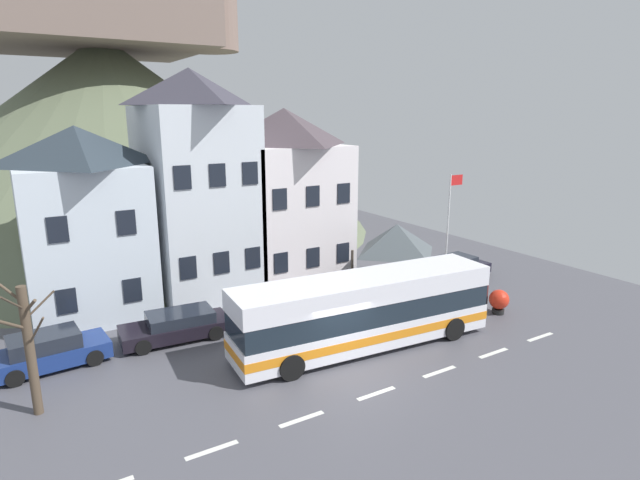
{
  "coord_description": "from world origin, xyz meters",
  "views": [
    {
      "loc": [
        -10.15,
        -14.39,
        9.54
      ],
      "look_at": [
        1.52,
        4.72,
        4.02
      ],
      "focal_mm": 29.0,
      "sensor_mm": 36.0,
      "label": 1
    }
  ],
  "objects_px": {
    "pedestrian_00": "(475,300)",
    "pedestrian_01": "(485,292)",
    "flagpole": "(449,221)",
    "pedestrian_02": "(437,290)",
    "public_bench": "(356,280)",
    "townhouse_00": "(84,222)",
    "parked_car_02": "(49,351)",
    "parked_car_00": "(381,280)",
    "townhouse_02": "(285,195)",
    "harbour_buoy": "(499,300)",
    "bare_tree_01": "(29,347)",
    "bus_shelter": "(397,239)",
    "hilltop_castle": "(110,129)",
    "transit_bus": "(364,312)",
    "parked_car_01": "(177,326)",
    "pedestrian_03": "(451,287)",
    "townhouse_01": "(195,184)",
    "parked_car_03": "(455,267)"
  },
  "relations": [
    {
      "from": "townhouse_00",
      "to": "pedestrian_01",
      "type": "bearing_deg",
      "value": -31.08
    },
    {
      "from": "pedestrian_00",
      "to": "pedestrian_01",
      "type": "relative_size",
      "value": 0.98
    },
    {
      "from": "pedestrian_01",
      "to": "flagpole",
      "type": "distance_m",
      "value": 4.91
    },
    {
      "from": "pedestrian_01",
      "to": "pedestrian_03",
      "type": "height_order",
      "value": "pedestrian_01"
    },
    {
      "from": "pedestrian_02",
      "to": "flagpole",
      "type": "height_order",
      "value": "flagpole"
    },
    {
      "from": "pedestrian_01",
      "to": "parked_car_01",
      "type": "bearing_deg",
      "value": 161.86
    },
    {
      "from": "parked_car_01",
      "to": "bare_tree_01",
      "type": "xyz_separation_m",
      "value": [
        -5.58,
        -3.35,
        1.76
      ]
    },
    {
      "from": "bus_shelter",
      "to": "parked_car_03",
      "type": "distance_m",
      "value": 5.86
    },
    {
      "from": "transit_bus",
      "to": "pedestrian_02",
      "type": "distance_m",
      "value": 6.27
    },
    {
      "from": "hilltop_castle",
      "to": "pedestrian_02",
      "type": "height_order",
      "value": "hilltop_castle"
    },
    {
      "from": "townhouse_00",
      "to": "pedestrian_02",
      "type": "xyz_separation_m",
      "value": [
        15.0,
        -8.38,
        -3.64
      ]
    },
    {
      "from": "hilltop_castle",
      "to": "bus_shelter",
      "type": "bearing_deg",
      "value": -69.38
    },
    {
      "from": "public_bench",
      "to": "bare_tree_01",
      "type": "distance_m",
      "value": 16.88
    },
    {
      "from": "pedestrian_01",
      "to": "bus_shelter",
      "type": "bearing_deg",
      "value": 122.95
    },
    {
      "from": "bus_shelter",
      "to": "pedestrian_01",
      "type": "height_order",
      "value": "bus_shelter"
    },
    {
      "from": "transit_bus",
      "to": "parked_car_01",
      "type": "xyz_separation_m",
      "value": [
        -6.45,
        4.84,
        -0.94
      ]
    },
    {
      "from": "hilltop_castle",
      "to": "transit_bus",
      "type": "distance_m",
      "value": 30.05
    },
    {
      "from": "pedestrian_02",
      "to": "parked_car_02",
      "type": "bearing_deg",
      "value": 170.39
    },
    {
      "from": "bus_shelter",
      "to": "parked_car_03",
      "type": "relative_size",
      "value": 0.94
    },
    {
      "from": "parked_car_00",
      "to": "pedestrian_03",
      "type": "height_order",
      "value": "pedestrian_03"
    },
    {
      "from": "pedestrian_00",
      "to": "public_bench",
      "type": "height_order",
      "value": "pedestrian_00"
    },
    {
      "from": "townhouse_00",
      "to": "parked_car_02",
      "type": "xyz_separation_m",
      "value": [
        -2.32,
        -5.44,
        -3.82
      ]
    },
    {
      "from": "parked_car_00",
      "to": "bare_tree_01",
      "type": "xyz_separation_m",
      "value": [
        -17.05,
        -3.8,
        1.77
      ]
    },
    {
      "from": "townhouse_00",
      "to": "flagpole",
      "type": "relative_size",
      "value": 1.43
    },
    {
      "from": "pedestrian_00",
      "to": "harbour_buoy",
      "type": "xyz_separation_m",
      "value": [
        1.36,
        -0.32,
        -0.21
      ]
    },
    {
      "from": "bus_shelter",
      "to": "flagpole",
      "type": "height_order",
      "value": "flagpole"
    },
    {
      "from": "townhouse_00",
      "to": "pedestrian_03",
      "type": "height_order",
      "value": "townhouse_00"
    },
    {
      "from": "transit_bus",
      "to": "flagpole",
      "type": "distance_m",
      "value": 9.95
    },
    {
      "from": "townhouse_01",
      "to": "bus_shelter",
      "type": "xyz_separation_m",
      "value": [
        8.45,
        -6.63,
        -2.73
      ]
    },
    {
      "from": "parked_car_01",
      "to": "pedestrian_00",
      "type": "distance_m",
      "value": 13.81
    },
    {
      "from": "harbour_buoy",
      "to": "bare_tree_01",
      "type": "bearing_deg",
      "value": 174.41
    },
    {
      "from": "pedestrian_00",
      "to": "public_bench",
      "type": "distance_m",
      "value": 6.83
    },
    {
      "from": "townhouse_00",
      "to": "pedestrian_02",
      "type": "distance_m",
      "value": 17.56
    },
    {
      "from": "bare_tree_01",
      "to": "hilltop_castle",
      "type": "bearing_deg",
      "value": 74.31
    },
    {
      "from": "parked_car_03",
      "to": "harbour_buoy",
      "type": "bearing_deg",
      "value": -116.42
    },
    {
      "from": "parked_car_01",
      "to": "flagpole",
      "type": "relative_size",
      "value": 0.74
    },
    {
      "from": "pedestrian_00",
      "to": "harbour_buoy",
      "type": "distance_m",
      "value": 1.41
    },
    {
      "from": "townhouse_02",
      "to": "flagpole",
      "type": "height_order",
      "value": "townhouse_02"
    },
    {
      "from": "pedestrian_03",
      "to": "harbour_buoy",
      "type": "height_order",
      "value": "pedestrian_03"
    },
    {
      "from": "townhouse_02",
      "to": "bare_tree_01",
      "type": "distance_m",
      "value": 16.69
    },
    {
      "from": "pedestrian_00",
      "to": "public_bench",
      "type": "relative_size",
      "value": 0.96
    },
    {
      "from": "parked_car_00",
      "to": "townhouse_02",
      "type": "bearing_deg",
      "value": -49.79
    },
    {
      "from": "transit_bus",
      "to": "pedestrian_02",
      "type": "height_order",
      "value": "transit_bus"
    },
    {
      "from": "transit_bus",
      "to": "townhouse_01",
      "type": "bearing_deg",
      "value": 112.13
    },
    {
      "from": "transit_bus",
      "to": "parked_car_01",
      "type": "distance_m",
      "value": 8.12
    },
    {
      "from": "public_bench",
      "to": "flagpole",
      "type": "xyz_separation_m",
      "value": [
        4.73,
        -2.13,
        3.22
      ]
    },
    {
      "from": "transit_bus",
      "to": "pedestrian_03",
      "type": "distance_m",
      "value": 7.33
    },
    {
      "from": "flagpole",
      "to": "harbour_buoy",
      "type": "distance_m",
      "value": 5.58
    },
    {
      "from": "pedestrian_02",
      "to": "public_bench",
      "type": "xyz_separation_m",
      "value": [
        -1.88,
        4.37,
        -0.39
      ]
    },
    {
      "from": "harbour_buoy",
      "to": "bare_tree_01",
      "type": "distance_m",
      "value": 19.98
    }
  ]
}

